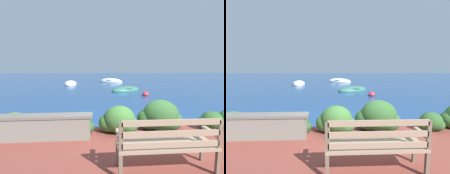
{
  "view_description": "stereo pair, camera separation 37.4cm",
  "coord_description": "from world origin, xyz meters",
  "views": [
    {
      "loc": [
        -1.14,
        -4.79,
        1.95
      ],
      "look_at": [
        -0.24,
        6.48,
        0.54
      ],
      "focal_mm": 28.0,
      "sensor_mm": 36.0,
      "label": 1
    },
    {
      "loc": [
        -0.76,
        -4.81,
        1.95
      ],
      "look_at": [
        -0.24,
        6.48,
        0.54
      ],
      "focal_mm": 28.0,
      "sensor_mm": 36.0,
      "label": 2
    }
  ],
  "objects": [
    {
      "name": "hedge_clump_far_left",
      "position": [
        -3.25,
        -0.41,
        0.47
      ],
      "size": [
        0.84,
        0.61,
        0.57
      ],
      "color": "#426B33",
      "rests_on": "patio_terrace"
    },
    {
      "name": "stone_wall",
      "position": [
        -2.52,
        -0.72,
        0.51
      ],
      "size": [
        2.47,
        0.39,
        0.58
      ],
      "color": "slate",
      "rests_on": "patio_terrace"
    },
    {
      "name": "hedge_clump_right",
      "position": [
        0.51,
        -0.34,
        0.57
      ],
      "size": [
        1.2,
        0.86,
        0.82
      ],
      "color": "#2D5628",
      "rests_on": "patio_terrace"
    },
    {
      "name": "mooring_buoy",
      "position": [
        1.9,
        6.08,
        0.07
      ],
      "size": [
        0.46,
        0.46,
        0.42
      ],
      "color": "red",
      "rests_on": "ground_plane"
    },
    {
      "name": "rowboat_nearest",
      "position": [
        0.96,
        8.32,
        0.06
      ],
      "size": [
        2.69,
        2.12,
        0.67
      ],
      "rotation": [
        0.0,
        0.0,
        0.46
      ],
      "color": "#336B5B",
      "rests_on": "ground_plane"
    },
    {
      "name": "hedge_clump_far_right",
      "position": [
        1.93,
        -0.41,
        0.43
      ],
      "size": [
        0.73,
        0.52,
        0.49
      ],
      "color": "#2D5628",
      "rests_on": "patio_terrace"
    },
    {
      "name": "hedge_clump_left",
      "position": [
        -1.6,
        -0.41,
        0.44
      ],
      "size": [
        0.73,
        0.53,
        0.5
      ],
      "color": "#284C23",
      "rests_on": "patio_terrace"
    },
    {
      "name": "rowboat_far",
      "position": [
        0.35,
        15.46,
        0.07
      ],
      "size": [
        3.06,
        2.49,
        0.79
      ],
      "rotation": [
        0.0,
        0.0,
        5.75
      ],
      "color": "silver",
      "rests_on": "ground_plane"
    },
    {
      "name": "rowboat_mid",
      "position": [
        -3.95,
        13.13,
        0.06
      ],
      "size": [
        1.55,
        3.13,
        0.71
      ],
      "rotation": [
        0.0,
        0.0,
        4.82
      ],
      "color": "silver",
      "rests_on": "ground_plane"
    },
    {
      "name": "park_bench",
      "position": [
        -0.04,
        -2.18,
        0.71
      ],
      "size": [
        1.62,
        0.48,
        0.93
      ],
      "rotation": [
        0.0,
        0.0,
        0.04
      ],
      "color": "brown",
      "rests_on": "patio_terrace"
    },
    {
      "name": "ground_plane",
      "position": [
        0.0,
        0.0,
        0.0
      ],
      "size": [
        80.0,
        80.0,
        0.0
      ],
      "color": "navy"
    },
    {
      "name": "hedge_clump_centre",
      "position": [
        -0.62,
        -0.44,
        0.52
      ],
      "size": [
        1.03,
        0.74,
        0.7
      ],
      "color": "#38662D",
      "rests_on": "patio_terrace"
    }
  ]
}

